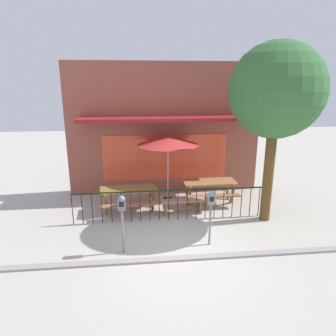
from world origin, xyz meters
name	(u,v)px	position (x,y,z in m)	size (l,w,h in m)	color
ground	(181,249)	(0.00, 0.00, 0.00)	(40.00, 40.00, 0.00)	#B0ACA0
pub_storefront	(165,129)	(0.00, 4.37, 2.38)	(7.07, 1.49, 4.76)	brown
patio_fence_front	(173,199)	(0.00, 1.68, 0.66)	(5.96, 0.04, 0.97)	black
picnic_table_left	(129,193)	(-1.34, 2.48, 0.61)	(1.93, 1.54, 0.79)	olive
picnic_table_right	(209,186)	(1.41, 2.93, 0.61)	(1.82, 1.39, 0.79)	olive
patio_umbrella	(168,141)	(0.01, 3.31, 2.14)	(2.09, 2.09, 2.30)	black
patio_bench	(183,203)	(0.36, 2.07, 0.35)	(1.42, 0.41, 0.48)	#9C7753
parking_meter_near	(211,204)	(0.75, 0.13, 1.14)	(0.18, 0.17, 1.47)	slate
parking_meter_far	(122,209)	(-1.44, -0.01, 1.15)	(0.18, 0.17, 1.49)	slate
street_tree	(276,92)	(2.78, 1.42, 3.79)	(2.62, 2.62, 5.14)	brown
curb_edge	(184,259)	(0.00, -0.48, 0.00)	(9.89, 0.20, 0.11)	gray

